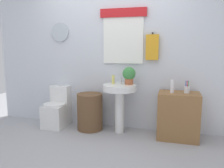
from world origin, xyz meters
name	(u,v)px	position (x,y,z in m)	size (l,w,h in m)	color
ground_plane	(90,154)	(0.00, 0.00, 0.00)	(8.00, 8.00, 0.00)	#A3A3A8
back_wall	(113,52)	(0.00, 1.15, 1.31)	(4.40, 0.18, 2.60)	silver
toilet	(57,110)	(-0.95, 0.88, 0.27)	(0.38, 0.51, 0.71)	white
laundry_hamper	(90,112)	(-0.32, 0.85, 0.31)	(0.43, 0.43, 0.61)	brown
pedestal_sink	(120,96)	(0.19, 0.85, 0.61)	(0.54, 0.54, 0.79)	white
faucet	(121,80)	(0.19, 0.97, 0.84)	(0.03, 0.03, 0.10)	silver
wooden_cabinet	(178,116)	(1.11, 0.85, 0.35)	(0.60, 0.44, 0.71)	olive
soap_bottle	(113,79)	(0.07, 0.90, 0.86)	(0.05, 0.05, 0.14)	#DBD166
potted_plant	(129,75)	(0.33, 0.91, 0.95)	(0.21, 0.21, 0.28)	#AD5B38
lotion_bottle	(172,86)	(1.00, 0.81, 0.81)	(0.05, 0.05, 0.20)	white
toothbrush_cup	(187,89)	(1.21, 0.87, 0.76)	(0.08, 0.08, 0.19)	silver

